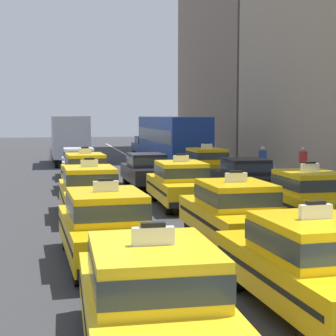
{
  "coord_description": "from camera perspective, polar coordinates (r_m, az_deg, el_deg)",
  "views": [
    {
      "loc": [
        -4.38,
        -6.0,
        3.37
      ],
      "look_at": [
        -0.03,
        15.46,
        1.3
      ],
      "focal_mm": 60.57,
      "sensor_mm": 36.0,
      "label": 1
    }
  ],
  "objects": [
    {
      "name": "taxi_left_third",
      "position": [
        18.86,
        -7.91,
        -2.24
      ],
      "size": [
        1.94,
        4.61,
        1.96
      ],
      "color": "black",
      "rests_on": "ground"
    },
    {
      "name": "sedan_center_fourth",
      "position": [
        26.23,
        -2.21,
        -0.12
      ],
      "size": [
        1.89,
        4.35,
        1.58
      ],
      "color": "black",
      "rests_on": "ground"
    },
    {
      "name": "taxi_center_third",
      "position": [
        20.67,
        1.25,
        -1.52
      ],
      "size": [
        1.85,
        4.57,
        1.96
      ],
      "color": "black",
      "rests_on": "ground"
    },
    {
      "name": "pedestrian_mid_block",
      "position": [
        29.57,
        9.5,
        0.64
      ],
      "size": [
        0.36,
        0.24,
        1.59
      ],
      "color": "slate",
      "rests_on": "sidewalk_curb"
    },
    {
      "name": "lane_stripe_left_center",
      "position": [
        26.37,
        -5.3,
        -1.96
      ],
      "size": [
        0.14,
        80.0,
        0.01
      ],
      "primitive_type": "cube",
      "color": "silver",
      "rests_on": "ground"
    },
    {
      "name": "sedan_right_third",
      "position": [
        23.35,
        7.76,
        -0.85
      ],
      "size": [
        1.79,
        4.31,
        1.58
      ],
      "color": "black",
      "rests_on": "ground"
    },
    {
      "name": "taxi_right_fourth",
      "position": [
        28.88,
        3.85,
        0.44
      ],
      "size": [
        2.04,
        4.65,
        1.96
      ],
      "color": "black",
      "rests_on": "ground"
    },
    {
      "name": "lane_stripe_center_right",
      "position": [
        26.89,
        1.49,
        -1.79
      ],
      "size": [
        0.14,
        80.0,
        0.01
      ],
      "primitive_type": "cube",
      "color": "silver",
      "rests_on": "ground"
    },
    {
      "name": "sedan_left_fifth",
      "position": [
        30.85,
        -8.98,
        0.64
      ],
      "size": [
        1.79,
        4.31,
        1.58
      ],
      "color": "black",
      "rests_on": "ground"
    },
    {
      "name": "taxi_center_second",
      "position": [
        14.68,
        6.7,
        -4.4
      ],
      "size": [
        1.9,
        4.59,
        1.96
      ],
      "color": "black",
      "rests_on": "ground"
    },
    {
      "name": "pedestrian_trailing",
      "position": [
        28.46,
        13.41,
        0.44
      ],
      "size": [
        0.36,
        0.24,
        1.65
      ],
      "color": "#473828",
      "rests_on": "sidewalk_curb"
    },
    {
      "name": "box_truck_left_sixth",
      "position": [
        38.93,
        -9.89,
        2.98
      ],
      "size": [
        2.42,
        7.01,
        3.27
      ],
      "color": "black",
      "rests_on": "ground"
    },
    {
      "name": "taxi_left_nearest",
      "position": [
        7.82,
        -1.61,
        -13.18
      ],
      "size": [
        1.88,
        4.58,
        1.96
      ],
      "color": "black",
      "rests_on": "ground"
    },
    {
      "name": "taxi_left_fourth",
      "position": [
        25.21,
        -8.36,
        -0.33
      ],
      "size": [
        2.03,
        4.64,
        1.96
      ],
      "color": "black",
      "rests_on": "ground"
    },
    {
      "name": "taxi_center_nearest",
      "position": [
        9.9,
        14.22,
        -9.34
      ],
      "size": [
        2.01,
        4.64,
        1.96
      ],
      "color": "black",
      "rests_on": "ground"
    },
    {
      "name": "bus_right_fifth",
      "position": [
        37.79,
        0.35,
        3.05
      ],
      "size": [
        2.75,
        11.25,
        3.22
      ],
      "color": "black",
      "rests_on": "ground"
    },
    {
      "name": "taxi_left_second",
      "position": [
        12.89,
        -6.3,
        -5.77
      ],
      "size": [
        2.03,
        4.64,
        1.96
      ],
      "color": "black",
      "rests_on": "ground"
    },
    {
      "name": "sedan_right_sixth",
      "position": [
        47.19,
        -2.28,
        2.33
      ],
      "size": [
        1.83,
        4.33,
        1.58
      ],
      "color": "black",
      "rests_on": "ground"
    },
    {
      "name": "taxi_right_second",
      "position": [
        17.76,
        13.89,
        -2.82
      ],
      "size": [
        1.87,
        4.58,
        1.96
      ],
      "color": "black",
      "rests_on": "ground"
    }
  ]
}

